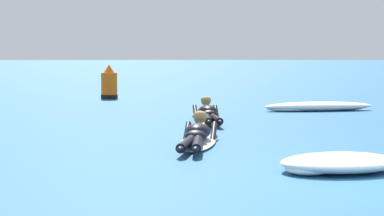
{
  "coord_description": "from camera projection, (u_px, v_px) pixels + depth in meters",
  "views": [
    {
      "loc": [
        -2.81,
        -8.05,
        1.55
      ],
      "look_at": [
        -2.52,
        4.56,
        0.44
      ],
      "focal_mm": 66.56,
      "sensor_mm": 36.0,
      "label": 1
    }
  ],
  "objects": [
    {
      "name": "whitewater_mid_right",
      "position": [
        319.0,
        107.0,
        16.96
      ],
      "size": [
        2.69,
        0.89,
        0.22
      ],
      "color": "white",
      "rests_on": "ground"
    },
    {
      "name": "whitewater_mid_left",
      "position": [
        340.0,
        163.0,
        8.76
      ],
      "size": [
        1.64,
        1.18,
        0.23
      ],
      "color": "white",
      "rests_on": "ground"
    },
    {
      "name": "ground_plane",
      "position": [
        285.0,
        107.0,
        18.17
      ],
      "size": [
        120.0,
        120.0,
        0.0
      ],
      "primitive_type": "plane",
      "color": "#235B84"
    },
    {
      "name": "surfer_near",
      "position": [
        197.0,
        136.0,
        11.09
      ],
      "size": [
        0.81,
        2.71,
        0.55
      ],
      "color": "white",
      "rests_on": "ground"
    },
    {
      "name": "channel_marker_buoy",
      "position": [
        109.0,
        85.0,
        20.84
      ],
      "size": [
        0.5,
        0.5,
        1.0
      ],
      "color": "#EA5B0F",
      "rests_on": "ground"
    },
    {
      "name": "surfer_far",
      "position": [
        208.0,
        115.0,
        14.5
      ],
      "size": [
        0.63,
        2.63,
        0.54
      ],
      "color": "yellow",
      "rests_on": "ground"
    }
  ]
}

